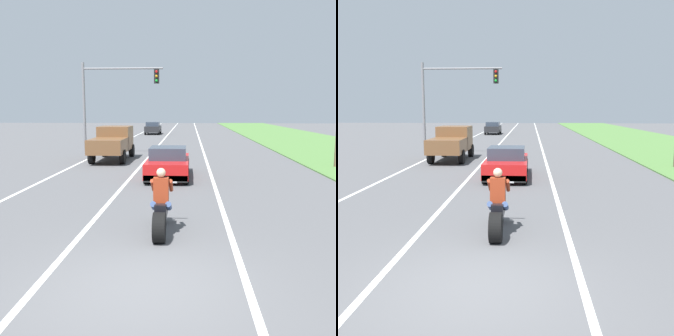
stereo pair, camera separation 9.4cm
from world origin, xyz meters
TOP-DOWN VIEW (x-y plane):
  - ground_plane at (0.00, 0.00)m, footprint 160.00×160.00m
  - lane_stripe_left_solid at (-5.40, 20.00)m, footprint 0.14×120.00m
  - lane_stripe_right_solid at (1.80, 20.00)m, footprint 0.14×120.00m
  - lane_stripe_centre_dashed at (-1.80, 20.00)m, footprint 0.14×120.00m
  - motorcycle_with_rider at (0.12, 2.78)m, footprint 0.70×2.21m
  - sports_car_red at (-0.14, 10.69)m, footprint 1.84×4.30m
  - pickup_truck_left_lane_brown at (-3.76, 16.35)m, footprint 2.02×4.80m
  - traffic_light_mast_near at (-4.46, 18.93)m, footprint 5.27×0.34m
  - distant_car_far_ahead at (-3.67, 40.90)m, footprint 1.80×4.00m

SIDE VIEW (x-z plane):
  - ground_plane at x=0.00m, z-range 0.00..0.00m
  - lane_stripe_left_solid at x=-5.40m, z-range 0.00..0.01m
  - lane_stripe_right_solid at x=1.80m, z-range 0.00..0.01m
  - lane_stripe_centre_dashed at x=-1.80m, z-range 0.00..0.01m
  - motorcycle_with_rider at x=0.12m, z-range -0.22..1.40m
  - sports_car_red at x=-0.14m, z-range -0.05..1.31m
  - distant_car_far_ahead at x=-3.67m, z-range 0.02..1.52m
  - pickup_truck_left_lane_brown at x=-3.76m, z-range 0.12..2.10m
  - traffic_light_mast_near at x=-4.46m, z-range 1.04..7.04m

